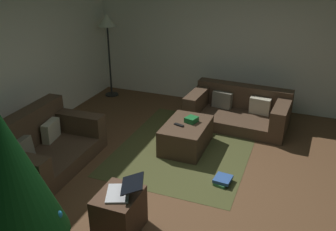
# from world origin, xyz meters

# --- Properties ---
(ground_plane) EXTENTS (6.40, 6.40, 0.00)m
(ground_plane) POSITION_xyz_m (0.00, 0.00, 0.00)
(ground_plane) COLOR brown
(corner_partition) EXTENTS (0.12, 6.40, 2.60)m
(corner_partition) POSITION_xyz_m (3.14, 0.00, 1.30)
(corner_partition) COLOR silver
(corner_partition) RESTS_ON ground_plane
(couch_left) EXTENTS (1.64, 1.04, 0.77)m
(couch_left) POSITION_xyz_m (-0.20, 2.26, 0.29)
(couch_left) COLOR #473323
(couch_left) RESTS_ON ground_plane
(couch_right) EXTENTS (1.10, 1.79, 0.63)m
(couch_right) POSITION_xyz_m (2.25, -0.11, 0.25)
(couch_right) COLOR #473323
(couch_right) RESTS_ON ground_plane
(ottoman) EXTENTS (0.94, 0.63, 0.41)m
(ottoman) POSITION_xyz_m (1.02, 0.48, 0.21)
(ottoman) COLOR #473323
(ottoman) RESTS_ON ground_plane
(gift_box) EXTENTS (0.22, 0.21, 0.08)m
(gift_box) POSITION_xyz_m (1.11, 0.43, 0.46)
(gift_box) COLOR #19662D
(gift_box) RESTS_ON ottoman
(tv_remote) EXTENTS (0.09, 0.17, 0.02)m
(tv_remote) POSITION_xyz_m (0.92, 0.57, 0.43)
(tv_remote) COLOR black
(tv_remote) RESTS_ON ottoman
(christmas_tree) EXTENTS (0.98, 0.98, 1.75)m
(christmas_tree) POSITION_xyz_m (-1.69, 1.33, 0.94)
(christmas_tree) COLOR brown
(christmas_tree) RESTS_ON ground_plane
(side_table) EXTENTS (0.52, 0.44, 0.49)m
(side_table) POSITION_xyz_m (-1.04, 0.55, 0.24)
(side_table) COLOR #4C3323
(side_table) RESTS_ON ground_plane
(laptop) EXTENTS (0.46, 0.49, 0.18)m
(laptop) POSITION_xyz_m (-1.02, 0.50, 0.54)
(laptop) COLOR silver
(laptop) RESTS_ON side_table
(book_stack) EXTENTS (0.29, 0.24, 0.08)m
(book_stack) POSITION_xyz_m (0.27, -0.30, 0.04)
(book_stack) COLOR #387A47
(book_stack) RESTS_ON ground_plane
(corner_lamp) EXTENTS (0.36, 0.36, 1.73)m
(corner_lamp) POSITION_xyz_m (2.65, 2.75, 1.47)
(corner_lamp) COLOR black
(corner_lamp) RESTS_ON ground_plane
(area_rug) EXTENTS (2.60, 2.00, 0.01)m
(area_rug) POSITION_xyz_m (1.02, 0.48, 0.00)
(area_rug) COLOR #414321
(area_rug) RESTS_ON ground_plane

